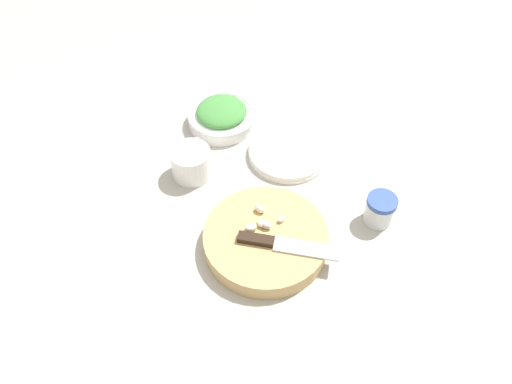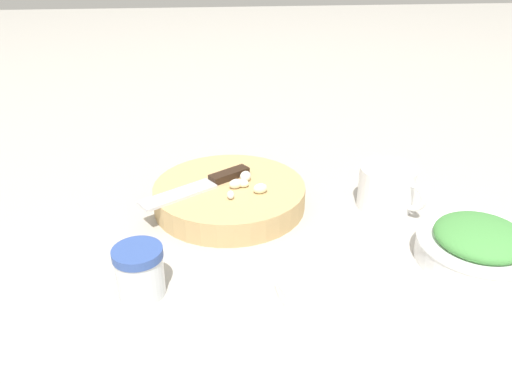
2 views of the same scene
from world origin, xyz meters
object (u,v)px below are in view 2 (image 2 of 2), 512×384
herb_bowl (479,245)px  coffee_mug (387,188)px  cutting_board (230,196)px  chef_knife (204,184)px  spice_jar (140,271)px  plate_stack (347,279)px  garlic_cloves (245,183)px

herb_bowl → coffee_mug: coffee_mug is taller
cutting_board → coffee_mug: (-0.26, 0.03, 0.02)m
chef_knife → spice_jar: (0.08, 0.22, -0.01)m
spice_jar → plate_stack: 0.27m
spice_jar → garlic_cloves: bearing=-126.1°
chef_knife → coffee_mug: (-0.31, 0.02, -0.01)m
chef_knife → herb_bowl: bearing=-150.0°
chef_knife → spice_jar: bearing=125.5°
cutting_board → garlic_cloves: (-0.03, 0.01, 0.03)m
garlic_cloves → chef_knife: bearing=-8.3°
herb_bowl → plate_stack: (0.20, 0.04, -0.02)m
cutting_board → chef_knife: chef_knife is taller
cutting_board → herb_bowl: herb_bowl is taller
garlic_cloves → coffee_mug: size_ratio=0.78×
spice_jar → chef_knife: bearing=-111.0°
cutting_board → spice_jar: spice_jar is taller
herb_bowl → plate_stack: 0.20m
cutting_board → spice_jar: size_ratio=3.73×
spice_jar → coffee_mug: (-0.39, -0.19, 0.00)m
garlic_cloves → herb_bowl: 0.37m
spice_jar → coffee_mug: coffee_mug is taller
garlic_cloves → herb_bowl: bearing=150.3°
chef_knife → plate_stack: bearing=-174.0°
garlic_cloves → spice_jar: (0.15, 0.21, -0.01)m
garlic_cloves → spice_jar: 0.26m
coffee_mug → plate_stack: 0.24m
herb_bowl → spice_jar: 0.47m
cutting_board → herb_bowl: (-0.34, 0.19, 0.01)m
chef_knife → plate_stack: 0.30m
cutting_board → plate_stack: 0.27m
garlic_cloves → coffee_mug: coffee_mug is taller
chef_knife → plate_stack: size_ratio=0.95×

